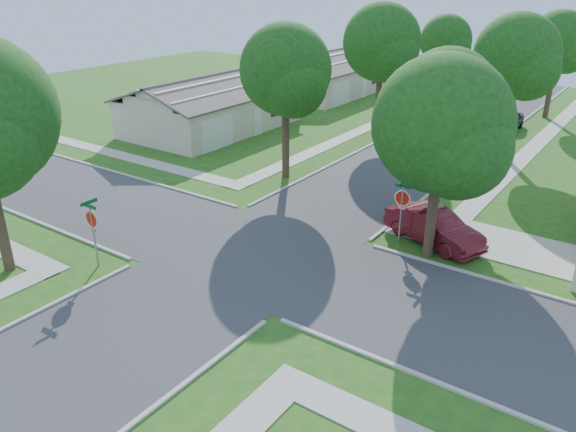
# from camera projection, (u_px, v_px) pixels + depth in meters

# --- Properties ---
(ground) EXTENTS (100.00, 100.00, 0.00)m
(ground) POSITION_uv_depth(u_px,v_px,m) (255.00, 253.00, 24.73)
(ground) COLOR #1F5316
(ground) RESTS_ON ground
(road_ns) EXTENTS (7.00, 100.00, 0.02)m
(road_ns) POSITION_uv_depth(u_px,v_px,m) (255.00, 253.00, 24.73)
(road_ns) COLOR #333335
(road_ns) RESTS_ON ground
(sidewalk_ne) EXTENTS (1.20, 40.00, 0.04)m
(sidewalk_ne) POSITION_uv_depth(u_px,v_px,m) (540.00, 141.00, 41.03)
(sidewalk_ne) COLOR #9E9B91
(sidewalk_ne) RESTS_ON ground
(sidewalk_nw) EXTENTS (1.20, 40.00, 0.04)m
(sidewalk_nw) POSITION_uv_depth(u_px,v_px,m) (388.00, 118.00, 47.45)
(sidewalk_nw) COLOR #9E9B91
(sidewalk_nw) RESTS_ON ground
(driveway) EXTENTS (8.80, 3.60, 0.05)m
(driveway) POSITION_uv_depth(u_px,v_px,m) (485.00, 240.00, 25.89)
(driveway) COLOR #9E9B91
(driveway) RESTS_ON ground
(stop_sign_sw) EXTENTS (1.05, 0.80, 2.98)m
(stop_sign_sw) POSITION_uv_depth(u_px,v_px,m) (92.00, 222.00, 22.86)
(stop_sign_sw) COLOR gray
(stop_sign_sw) RESTS_ON ground
(stop_sign_ne) EXTENTS (1.05, 0.80, 2.98)m
(stop_sign_ne) POSITION_uv_depth(u_px,v_px,m) (402.00, 201.00, 24.97)
(stop_sign_ne) COLOR gray
(stop_sign_ne) RESTS_ON ground
(tree_e_near) EXTENTS (4.97, 4.80, 8.28)m
(tree_e_near) POSITION_uv_depth(u_px,v_px,m) (447.00, 103.00, 26.73)
(tree_e_near) COLOR #38281C
(tree_e_near) RESTS_ON ground
(tree_e_mid) EXTENTS (5.59, 5.40, 9.21)m
(tree_e_mid) POSITION_uv_depth(u_px,v_px,m) (517.00, 60.00, 35.49)
(tree_e_mid) COLOR #38281C
(tree_e_mid) RESTS_ON ground
(tree_e_far) EXTENTS (5.17, 5.00, 8.72)m
(tree_e_far) POSITION_uv_depth(u_px,v_px,m) (559.00, 45.00, 45.36)
(tree_e_far) COLOR #38281C
(tree_e_far) RESTS_ON ground
(tree_w_near) EXTENTS (5.38, 5.20, 8.97)m
(tree_w_near) POSITION_uv_depth(u_px,v_px,m) (286.00, 74.00, 31.49)
(tree_w_near) COLOR #38281C
(tree_w_near) RESTS_ON ground
(tree_w_mid) EXTENTS (5.80, 5.60, 9.56)m
(tree_w_mid) POSITION_uv_depth(u_px,v_px,m) (382.00, 46.00, 40.34)
(tree_w_mid) COLOR #38281C
(tree_w_mid) RESTS_ON ground
(tree_w_far) EXTENTS (4.76, 4.60, 8.04)m
(tree_w_far) POSITION_uv_depth(u_px,v_px,m) (446.00, 43.00, 50.50)
(tree_w_far) COLOR #38281C
(tree_w_far) RESTS_ON ground
(tree_ne_corner) EXTENTS (5.80, 5.60, 8.66)m
(tree_ne_corner) POSITION_uv_depth(u_px,v_px,m) (443.00, 131.00, 22.30)
(tree_ne_corner) COLOR #38281C
(tree_ne_corner) RESTS_ON ground
(house_nw_near) EXTENTS (8.42, 13.60, 4.23)m
(house_nw_near) POSITION_uv_depth(u_px,v_px,m) (212.00, 110.00, 43.79)
(house_nw_near) COLOR #C2B099
(house_nw_near) RESTS_ON ground
(house_nw_far) EXTENTS (8.42, 13.60, 4.23)m
(house_nw_far) POSITION_uv_depth(u_px,v_px,m) (326.00, 79.00, 56.55)
(house_nw_far) COLOR #C2B099
(house_nw_far) RESTS_ON ground
(car_driveway) EXTENTS (5.08, 3.21, 1.58)m
(car_driveway) POSITION_uv_depth(u_px,v_px,m) (434.00, 227.00, 25.38)
(car_driveway) COLOR #561119
(car_driveway) RESTS_ON ground
(car_curb_east) EXTENTS (1.68, 4.18, 1.42)m
(car_curb_east) POSITION_uv_depth(u_px,v_px,m) (508.00, 121.00, 43.70)
(car_curb_east) COLOR black
(car_curb_east) RESTS_ON ground
(car_curb_west) EXTENTS (2.20, 5.22, 1.50)m
(car_curb_west) POSITION_uv_depth(u_px,v_px,m) (477.00, 87.00, 56.25)
(car_curb_west) COLOR black
(car_curb_west) RESTS_ON ground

